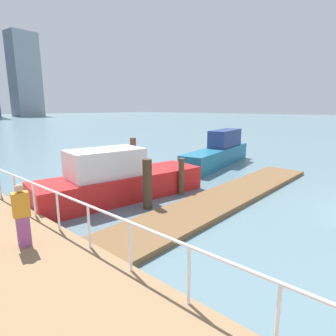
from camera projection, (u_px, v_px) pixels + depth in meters
ground_plane at (32, 173)px, 16.09m from camera, size 300.00×300.00×0.00m
floating_dock at (226, 197)px, 11.39m from camera, size 13.35×2.00×0.18m
boardwalk_railing at (57, 201)px, 7.47m from camera, size 0.06×29.49×1.08m
dock_piling_1 at (181, 176)px, 11.97m from camera, size 0.25×0.25×1.56m
dock_piling_2 at (147, 184)px, 10.20m from camera, size 0.34×0.34×1.85m
dock_piling_3 at (133, 157)px, 15.01m from camera, size 0.32×0.32×2.09m
moored_boat_0 at (219, 152)px, 18.22m from camera, size 7.62×2.57×2.19m
moored_boat_1 at (118, 180)px, 11.40m from camera, size 7.22×3.24×2.08m
pedestrian_2 at (22, 215)px, 6.59m from camera, size 0.40×0.29×1.54m
skyline_tower_5 at (25, 75)px, 114.86m from camera, size 11.15×8.56×32.97m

